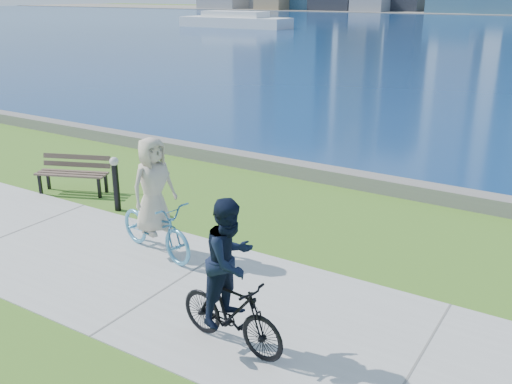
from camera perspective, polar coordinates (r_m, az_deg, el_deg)
ground at (r=9.47m, az=-8.38°, el=-9.18°), size 320.00×320.00×0.00m
concrete_path at (r=9.47m, az=-8.39°, el=-9.13°), size 80.00×3.50×0.02m
seawall at (r=14.28m, az=7.75°, el=1.63°), size 90.00×0.50×0.35m
ferry_near at (r=76.87m, az=-2.12°, el=16.75°), size 14.96×4.27×2.03m
park_bench at (r=14.03m, az=-17.77°, el=2.05°), size 1.77×1.17×0.87m
bollard_lamp at (r=12.54m, az=-13.86°, el=1.15°), size 0.19×0.19×1.20m
cyclist_woman at (r=10.24m, az=-10.09°, el=-1.97°), size 1.13×2.08×2.15m
cyclist_man at (r=7.45m, az=-2.57°, el=-9.49°), size 0.70×1.73×2.10m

